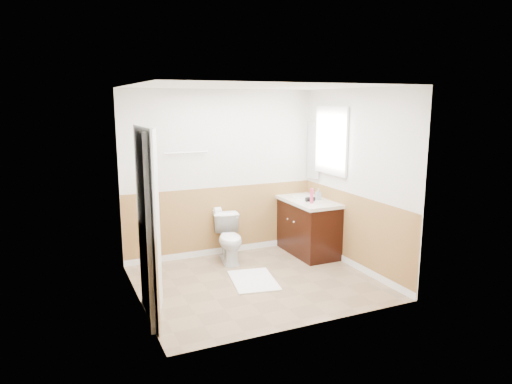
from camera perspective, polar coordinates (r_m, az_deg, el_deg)
name	(u,v)px	position (r m, az deg, el deg)	size (l,w,h in m)	color
floor	(257,282)	(6.16, 0.11, -11.04)	(3.00, 3.00, 0.00)	#8C7051
ceiling	(257,86)	(5.71, 0.11, 12.88)	(3.00, 3.00, 0.00)	white
wall_back	(221,174)	(7.00, -4.27, 2.26)	(3.00, 3.00, 0.00)	silver
wall_front	(310,210)	(4.68, 6.67, -2.25)	(3.00, 3.00, 0.00)	silver
wall_left	(135,198)	(5.38, -14.62, -0.78)	(3.00, 3.00, 0.00)	silver
wall_right	(356,180)	(6.56, 12.15, 1.44)	(3.00, 3.00, 0.00)	silver
wainscot_back	(222,222)	(7.14, -4.15, -3.71)	(3.00, 3.00, 0.00)	#A47241
wainscot_front	(308,280)	(4.92, 6.40, -10.76)	(3.00, 3.00, 0.00)	#A47241
wainscot_left	(140,262)	(5.58, -14.11, -8.32)	(2.60, 2.60, 0.00)	#A47241
wainscot_right	(353,232)	(6.72, 11.80, -4.88)	(2.60, 2.60, 0.00)	#A47241
toilet	(230,239)	(6.84, -3.27, -5.75)	(0.38, 0.67, 0.68)	white
bath_mat	(253,280)	(6.20, -0.32, -10.82)	(0.55, 0.80, 0.02)	white
vanity_cabinet	(308,228)	(7.22, 6.39, -4.41)	(0.55, 1.10, 0.80)	black
vanity_knob_left	(294,222)	(6.95, 4.69, -3.70)	(0.03, 0.03, 0.03)	white
vanity_knob_right	(288,219)	(7.12, 3.92, -3.33)	(0.03, 0.03, 0.03)	silver
countertop	(308,201)	(7.11, 6.39, -1.12)	(0.60, 1.15, 0.05)	silver
sink_basin	(303,197)	(7.24, 5.86, -0.61)	(0.36, 0.36, 0.02)	white
faucet	(314,192)	(7.32, 7.09, -0.03)	(0.02, 0.02, 0.14)	silver
lotion_bottle	(312,196)	(6.82, 6.86, -0.50)	(0.05, 0.05, 0.22)	#CD3560
soap_dispenser	(318,194)	(7.09, 7.66, -0.27)	(0.08, 0.08, 0.17)	#9AA3AD
hair_dryer_body	(310,199)	(6.97, 6.68, -0.88)	(0.07, 0.07, 0.14)	black
hair_dryer_handle	(308,201)	(6.97, 6.38, -1.11)	(0.03, 0.03, 0.07)	black
mirror_panel	(313,151)	(7.41, 7.06, 5.05)	(0.02, 0.35, 0.90)	silver
window_frame	(331,141)	(6.96, 9.25, 6.25)	(0.04, 0.80, 1.00)	white
window_glass	(332,141)	(6.97, 9.36, 6.25)	(0.01, 0.70, 0.90)	white
door	(154,227)	(5.02, -12.48, -4.23)	(0.05, 0.80, 2.04)	white
door_frame	(146,227)	(5.00, -13.34, -4.20)	(0.02, 0.92, 2.10)	white
door_knob	(153,225)	(5.36, -12.55, -4.02)	(0.06, 0.06, 0.06)	silver
towel_bar	(186,153)	(6.74, -8.58, 4.82)	(0.02, 0.02, 0.62)	silver
tp_holder_bar	(217,211)	(7.00, -4.78, -2.33)	(0.02, 0.02, 0.14)	silver
tp_roll	(217,211)	(7.00, -4.78, -2.33)	(0.11, 0.11, 0.10)	white
tp_sheet	(217,218)	(7.03, -4.76, -3.20)	(0.10, 0.01, 0.16)	white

